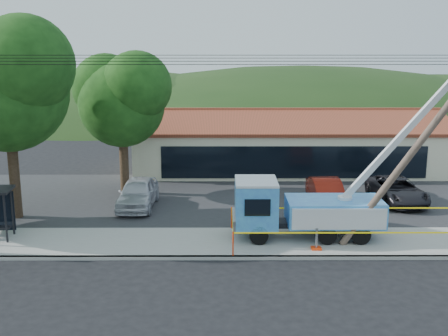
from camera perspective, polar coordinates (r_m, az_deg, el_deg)
name	(u,v)px	position (r m, az deg, el deg)	size (l,w,h in m)	color
ground	(244,279)	(23.18, 2.04, -11.18)	(120.00, 120.00, 0.00)	black
curb	(242,258)	(25.08, 1.86, -9.09)	(60.00, 0.25, 0.15)	gray
sidewalk	(241,243)	(26.86, 1.71, -7.59)	(60.00, 4.00, 0.15)	gray
parking_lot	(237,198)	(34.48, 1.28, -3.04)	(60.00, 12.00, 0.10)	#28282B
strip_mall	(288,145)	(42.13, 6.47, 2.32)	(22.50, 8.53, 4.67)	beige
tree_west_near	(6,79)	(31.29, -21.25, 8.43)	(7.56, 6.72, 10.80)	#332316
tree_lot	(121,96)	(34.88, -10.38, 7.24)	(6.30, 5.60, 8.94)	#332316
hill_west	(119,113)	(78.05, -10.66, 5.51)	(78.40, 56.00, 28.00)	#1A3513
hill_center	(302,113)	(77.53, 7.92, 5.56)	(89.60, 64.00, 32.00)	#1A3513
hill_east	(448,113)	(82.74, 21.82, 5.22)	(72.80, 52.00, 26.00)	#1A3513
utility_truck	(305,206)	(27.23, 8.19, -3.85)	(11.31, 3.81, 8.94)	black
leaning_pole	(419,143)	(26.67, 19.22, 2.38)	(6.19, 1.85, 8.88)	brown
caution_tape	(367,224)	(27.42, 14.34, -5.57)	(12.80, 3.83, 1.11)	#FD3B0D
car_silver	(138,209)	(32.80, -8.69, -4.10)	(1.99, 4.94, 1.68)	silver
car_red	(326,207)	(33.23, 10.33, -3.94)	(1.63, 4.67, 1.54)	maroon
car_dark	(396,203)	(34.97, 17.09, -3.47)	(2.42, 5.25, 1.46)	black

